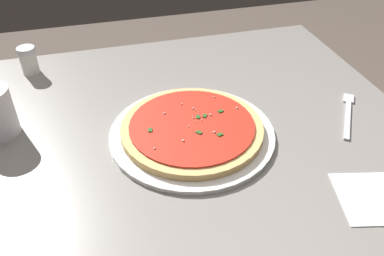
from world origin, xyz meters
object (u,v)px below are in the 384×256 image
(serving_plate, at_px, (192,133))
(pizza, at_px, (192,128))
(napkin_folded_right, at_px, (376,198))
(fork, at_px, (348,113))
(parmesan_shaker, at_px, (29,60))

(serving_plate, xyz_separation_m, pizza, (0.00, 0.00, 0.01))
(napkin_folded_right, bearing_deg, serving_plate, 135.96)
(pizza, bearing_deg, serving_plate, -161.81)
(fork, bearing_deg, pizza, 177.37)
(pizza, bearing_deg, parmesan_shaker, 132.47)
(napkin_folded_right, bearing_deg, fork, 68.41)
(napkin_folded_right, height_order, fork, fork)
(pizza, bearing_deg, fork, -2.63)
(napkin_folded_right, distance_m, fork, 0.27)
(serving_plate, relative_size, pizza, 1.17)
(serving_plate, height_order, napkin_folded_right, serving_plate)
(napkin_folded_right, xyz_separation_m, parmesan_shaker, (-0.62, 0.64, 0.04))
(serving_plate, distance_m, fork, 0.37)
(pizza, relative_size, parmesan_shaker, 4.11)
(pizza, xyz_separation_m, napkin_folded_right, (0.27, -0.26, -0.02))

